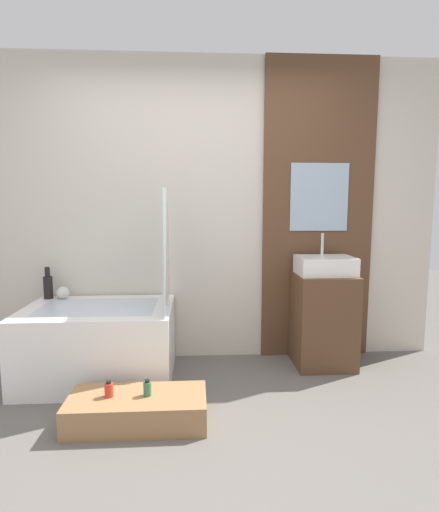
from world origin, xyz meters
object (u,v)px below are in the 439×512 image
bathtub (99,343)px  vase_round_light (63,293)px  vase_tall_dark (48,286)px  wooden_step_bench (138,409)px  sink (325,265)px  bottle_soap_secondary (147,388)px  bottle_soap_primary (109,389)px

bathtub → vase_round_light: (-0.36, 0.30, 0.34)m
vase_tall_dark → wooden_step_bench: bearing=-48.8°
vase_round_light → wooden_step_bench: bearing=-52.7°
sink → bottle_soap_secondary: size_ratio=4.39×
vase_tall_dark → bottle_soap_secondary: (0.93, -0.99, -0.46)m
vase_tall_dark → bottle_soap_primary: (0.70, -0.99, -0.46)m
vase_tall_dark → bottle_soap_primary: vase_tall_dark is taller
sink → vase_round_light: size_ratio=4.42×
bottle_soap_primary → vase_tall_dark: bearing=125.1°
bottle_soap_primary → bottle_soap_secondary: same height
wooden_step_bench → vase_round_light: size_ratio=8.27×
bathtub → sink: 1.92m
bathtub → vase_tall_dark: vase_tall_dark is taller
bottle_soap_primary → sink: bearing=27.5°
vase_tall_dark → sink: bearing=-3.8°
bathtub → bottle_soap_primary: 0.72m
vase_round_light → bottle_soap_primary: (0.57, -0.98, -0.40)m
vase_round_light → bottle_soap_primary: bearing=-59.6°
bathtub → wooden_step_bench: size_ratio=1.32×
wooden_step_bench → bottle_soap_primary: bottle_soap_primary is taller
sink → bottle_soap_secondary: sink is taller
vase_round_light → bottle_soap_secondary: bearing=-50.4°
bathtub → bottle_soap_secondary: 0.82m
wooden_step_bench → vase_round_light: 1.34m
bathtub → vase_tall_dark: bearing=147.2°
sink → vase_round_light: bearing=176.4°
sink → wooden_step_bench: bearing=-149.8°
bathtub → bottle_soap_secondary: bearing=-56.5°
wooden_step_bench → bottle_soap_primary: (-0.17, 0.00, 0.14)m
sink → vase_tall_dark: bearing=176.2°
wooden_step_bench → vase_tall_dark: (-0.87, 0.99, 0.59)m
wooden_step_bench → bathtub: bearing=119.6°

